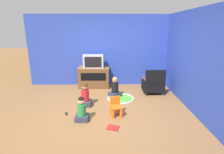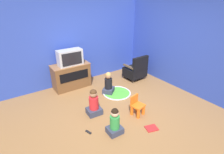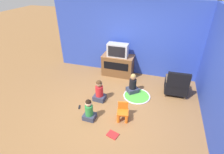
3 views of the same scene
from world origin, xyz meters
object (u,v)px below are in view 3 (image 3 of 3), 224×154
black_armchair (176,85)px  yellow_kid_chair (123,113)px  child_watching_center (89,111)px  tv_cabinet (118,65)px  remote_control (79,107)px  child_watching_right (133,84)px  book (113,135)px  child_watching_left (99,92)px  television (118,50)px

black_armchair → yellow_kid_chair: 1.99m
black_armchair → child_watching_center: bearing=37.5°
tv_cabinet → remote_control: 2.22m
remote_control → child_watching_right: bearing=-65.7°
yellow_kid_chair → child_watching_center: bearing=-175.7°
child_watching_center → book: child_watching_center is taller
book → remote_control: (-1.18, 0.66, -0.00)m
yellow_kid_chair → child_watching_center: (-0.82, -0.23, 0.06)m
black_armchair → book: black_armchair is taller
black_armchair → yellow_kid_chair: bearing=47.5°
black_armchair → child_watching_left: bearing=21.3°
television → child_watching_left: (-0.11, -1.56, -0.69)m
child_watching_left → remote_control: child_watching_left is taller
child_watching_center → remote_control: size_ratio=3.85×
child_watching_right → black_armchair: bearing=-27.9°
black_armchair → child_watching_right: size_ratio=1.30×
black_armchair → child_watching_right: black_armchair is taller
tv_cabinet → black_armchair: size_ratio=1.31×
child_watching_center → child_watching_right: child_watching_right is taller
yellow_kid_chair → book: 0.62m
child_watching_left → child_watching_center: 0.82m
television → child_watching_center: (-0.08, -2.38, -0.72)m
tv_cabinet → child_watching_right: bearing=-52.2°
child_watching_left → book: bearing=-53.0°
child_watching_center → remote_control: bearing=147.1°
yellow_kid_chair → black_armchair: bearing=38.3°
tv_cabinet → child_watching_right: (0.74, -0.96, -0.11)m
television → tv_cabinet: bearing=90.0°
child_watching_center → child_watching_right: bearing=63.0°
yellow_kid_chair → book: bearing=-110.2°
child_watching_left → child_watching_center: (0.03, -0.82, -0.03)m
child_watching_left → child_watching_center: size_ratio=1.11×
yellow_kid_chair → television: bearing=97.4°
tv_cabinet → child_watching_left: size_ratio=1.68×
child_watching_center → remote_control: 0.60m
book → television: bearing=-59.7°
yellow_kid_chair → child_watching_left: (-0.85, 0.59, 0.09)m
child_watching_center → child_watching_right: (0.82, 1.49, 0.02)m
yellow_kid_chair → remote_control: 1.29m
book → tv_cabinet: bearing=-60.0°
tv_cabinet → black_armchair: black_armchair is taller
child_watching_center → black_armchair: bearing=41.7°
black_armchair → child_watching_left: 2.32m
remote_control → black_armchair: bearing=-79.0°
television → black_armchair: bearing=-17.5°
tv_cabinet → yellow_kid_chair: tv_cabinet is taller
television → child_watching_right: television is taller
tv_cabinet → television: (0.00, -0.06, 0.59)m
child_watching_left → remote_control: size_ratio=4.26×
tv_cabinet → yellow_kid_chair: 2.34m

